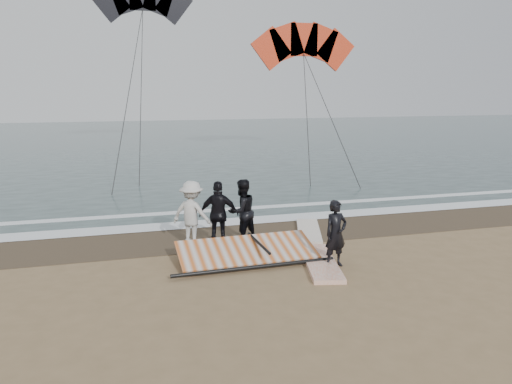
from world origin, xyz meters
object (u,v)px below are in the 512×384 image
at_px(board_white, 320,262).
at_px(man_main, 336,234).
at_px(board_cream, 309,231).
at_px(sail_rig, 244,252).

bearing_deg(board_white, man_main, -19.14).
relative_size(board_white, board_cream, 1.07).
xyz_separation_m(man_main, sail_rig, (-2.06, 1.07, -0.64)).
height_order(board_cream, sail_rig, sail_rig).
xyz_separation_m(board_white, sail_rig, (-1.76, 0.89, 0.14)).
bearing_deg(man_main, sail_rig, 140.90).
distance_m(man_main, sail_rig, 2.41).
distance_m(board_cream, sail_rig, 3.10).
bearing_deg(board_white, board_cream, 87.55).
distance_m(board_white, sail_rig, 1.98).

